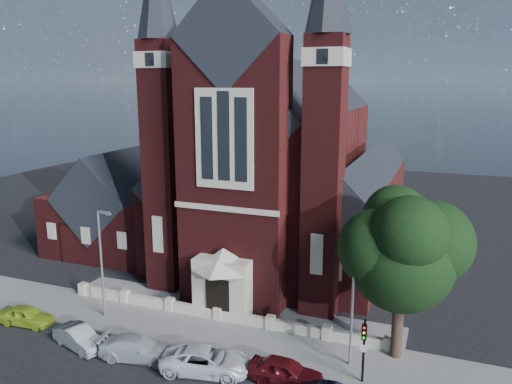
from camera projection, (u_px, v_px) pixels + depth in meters
ground at (260, 278)px, 43.88m from camera, size 120.00×120.00×0.00m
pavement_strip at (206, 333)px, 34.31m from camera, size 60.00×5.00×0.12m
forecourt_paving at (230, 309)px, 37.96m from camera, size 26.00×3.00×0.14m
forecourt_wall at (218, 320)px, 36.14m from camera, size 24.00×0.40×0.90m
church at (288, 171)px, 49.32m from camera, size 20.01×34.90×29.20m
parish_hall at (125, 209)px, 51.33m from camera, size 12.00×12.20×10.24m
street_tree at (404, 254)px, 29.48m from camera, size 6.40×6.60×10.70m
street_lamp_left at (102, 258)px, 35.62m from camera, size 1.16×0.22×8.09m
street_lamp_right at (354, 296)px, 29.32m from camera, size 1.16×0.22×8.09m
traffic_signal at (364, 343)px, 28.01m from camera, size 0.28×0.42×4.00m
car_lime_van at (26, 316)px, 35.38m from camera, size 4.13×1.95×1.36m
car_silver_a at (79, 338)px, 32.35m from camera, size 4.43×2.65×1.38m
car_silver_b at (138, 348)px, 31.01m from camera, size 5.21×2.86×1.43m
car_white_suv at (206, 361)px, 29.59m from camera, size 5.78×3.50×1.50m
car_dark_red at (286, 371)px, 28.51m from camera, size 4.39×1.89×1.48m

